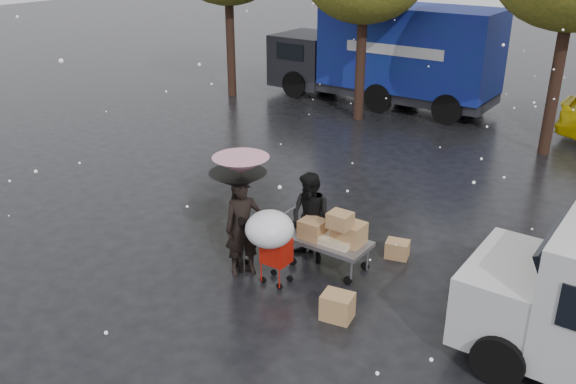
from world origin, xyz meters
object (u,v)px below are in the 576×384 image
Objects in this scene: person_pink at (243,228)px; person_black at (240,230)px; blue_truck at (387,55)px; shopping_cart at (271,233)px; vendor_cart at (333,234)px.

person_black is (-0.13, 0.06, -0.11)m from person_pink.
blue_truck is (-3.38, 12.28, 0.84)m from person_pink.
shopping_cart is at bearing -156.72° from person_black.
shopping_cart is at bearing -116.40° from vendor_cart.
shopping_cart is (-0.57, -1.14, 0.34)m from vendor_cart.
blue_truck reaches higher than person_pink.
person_pink is 1.65m from vendor_cart.
vendor_cart is 12.20m from blue_truck.
person_pink is at bearing -140.28° from vendor_cart.
blue_truck is at bearing 108.20° from shopping_cart.
blue_truck is at bearing 112.42° from vendor_cart.
blue_truck is at bearing 51.70° from person_pink.
person_black reaches higher than shopping_cart.
person_pink reaches higher than vendor_cart.
vendor_cart is at bearing -67.58° from blue_truck.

